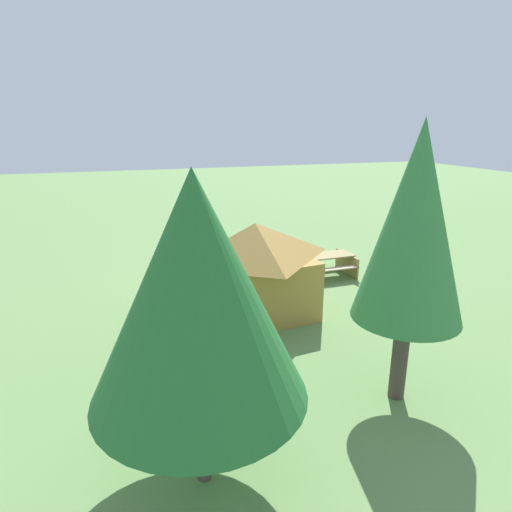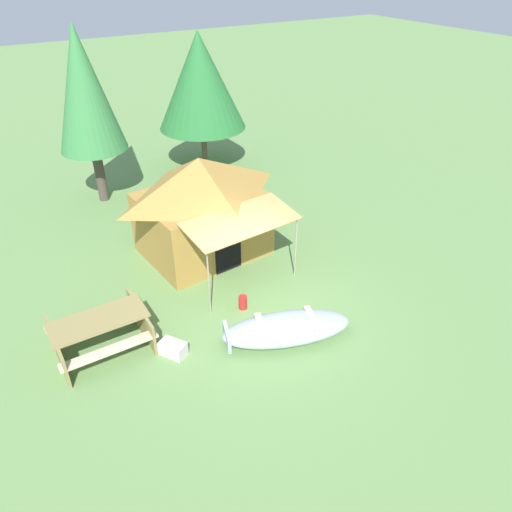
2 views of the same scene
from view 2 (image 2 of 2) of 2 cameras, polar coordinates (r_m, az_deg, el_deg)
ground_plane at (r=11.23m, az=0.15°, el=-6.55°), size 80.00×80.00×0.00m
beached_rowboat at (r=10.43m, az=3.56°, el=-8.54°), size 2.98×1.88×0.48m
canvas_cabin_tent at (r=12.73m, az=-6.44°, el=5.97°), size 3.48×4.01×2.71m
picnic_table at (r=10.49m, az=-17.94°, el=-8.32°), size 1.95×1.56×0.79m
cooler_box at (r=10.24m, az=-9.79°, el=-10.73°), size 0.56×0.63×0.31m
fuel_can at (r=11.23m, az=-1.57°, el=-5.50°), size 0.27×0.27×0.33m
pine_tree_back_left at (r=15.73m, az=-19.66°, el=17.99°), size 2.04×2.04×5.40m
pine_tree_back_right at (r=17.85m, az=-6.61°, el=19.85°), size 3.10×3.10×4.77m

